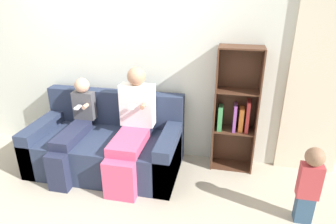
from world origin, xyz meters
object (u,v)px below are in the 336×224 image
adult_seated (132,125)px  child_seated (73,129)px  toddler_standing (309,182)px  bookshelf (236,111)px  couch (107,146)px

adult_seated → child_seated: 0.73m
toddler_standing → adult_seated: bearing=167.3°
child_seated → bookshelf: bookshelf is taller
adult_seated → child_seated: bearing=-175.7°
child_seated → adult_seated: bearing=4.3°
couch → child_seated: bearing=-157.8°
couch → adult_seated: size_ratio=1.41×
adult_seated → child_seated: (-0.73, -0.05, -0.10)m
couch → adult_seated: adult_seated is taller
bookshelf → toddler_standing: bearing=-50.9°
couch → bookshelf: 1.65m
toddler_standing → couch: bearing=167.2°
adult_seated → child_seated: size_ratio=1.17×
couch → child_seated: size_ratio=1.65×
couch → child_seated: (-0.35, -0.14, 0.27)m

